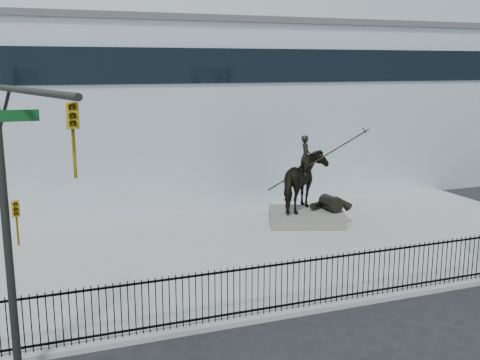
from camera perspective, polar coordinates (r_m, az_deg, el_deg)
name	(u,v)px	position (r m, az deg, el deg)	size (l,w,h in m)	color
ground	(301,335)	(15.55, 6.26, -15.36)	(120.00, 120.00, 0.00)	black
plaza	(218,252)	(21.50, -2.21, -7.29)	(30.00, 12.00, 0.15)	gray
building	(147,110)	(33.04, -9.46, 7.04)	(44.00, 14.00, 9.00)	silver
picket_fence	(282,286)	(16.19, 4.31, -10.67)	(22.10, 0.10, 1.50)	black
statue_plinth	(306,217)	(24.98, 6.75, -3.76)	(3.22, 2.21, 0.60)	#5B5A54
equestrian_statue	(309,182)	(24.62, 6.98, -0.24)	(3.88, 3.16, 3.50)	black
traffic_signal_left	(17,218)	(12.08, -21.74, -3.62)	(1.52, 4.84, 7.00)	#232621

